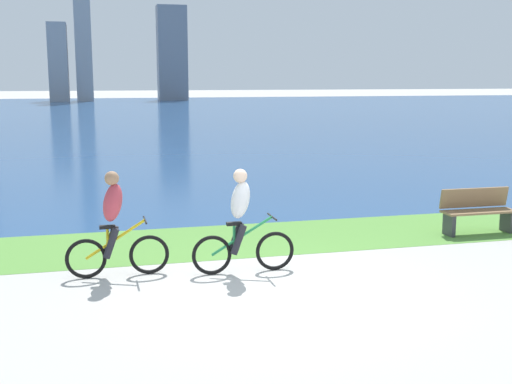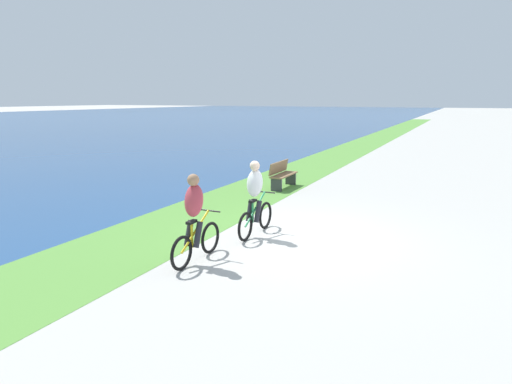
% 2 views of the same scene
% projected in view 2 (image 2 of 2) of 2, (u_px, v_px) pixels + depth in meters
% --- Properties ---
extents(ground_plane, '(300.00, 300.00, 0.00)m').
position_uv_depth(ground_plane, '(302.00, 237.00, 9.62)').
color(ground_plane, '#B2AFA8').
extents(grass_strip_bayside, '(120.00, 2.61, 0.01)m').
position_uv_depth(grass_strip_bayside, '(185.00, 220.00, 10.94)').
color(grass_strip_bayside, '#59933D').
rests_on(grass_strip_bayside, ground).
extents(cyclist_lead, '(1.67, 0.52, 1.68)m').
position_uv_depth(cyclist_lead, '(255.00, 199.00, 9.62)').
color(cyclist_lead, black).
rests_on(cyclist_lead, ground).
extents(cyclist_trailing, '(1.60, 0.52, 1.67)m').
position_uv_depth(cyclist_trailing, '(195.00, 219.00, 8.01)').
color(cyclist_trailing, black).
rests_on(cyclist_trailing, ground).
extents(bench_near_path, '(1.50, 0.47, 0.90)m').
position_uv_depth(bench_near_path, '(282.00, 175.00, 14.90)').
color(bench_near_path, olive).
rests_on(bench_near_path, ground).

